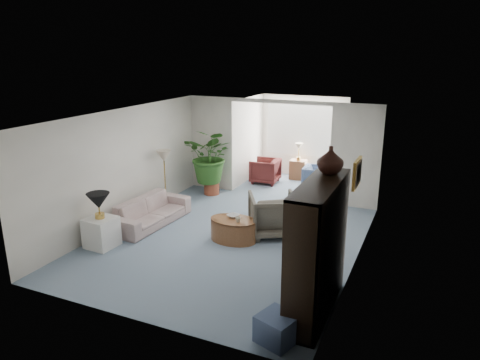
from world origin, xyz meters
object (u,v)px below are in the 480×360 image
at_px(end_table, 101,232).
at_px(floor_lamp, 164,156).
at_px(coffee_bowl, 233,216).
at_px(sunroom_table, 298,170).
at_px(side_table_dark, 310,220).
at_px(sofa, 151,211).
at_px(sunroom_chair_blue, 317,178).
at_px(entertainment_cabinet, 317,249).
at_px(coffee_cup, 238,220).
at_px(ottoman, 277,328).
at_px(wingback_chair, 273,214).
at_px(cabinet_urn, 330,160).
at_px(sunroom_chair_maroon, 265,171).
at_px(framed_picture, 358,173).
at_px(coffee_table, 233,230).
at_px(plant_pot, 212,188).
at_px(table_lamp, 98,201).

bearing_deg(end_table, floor_lamp, 93.68).
xyz_separation_m(coffee_bowl, sunroom_table, (-0.05, 4.66, -0.20)).
bearing_deg(floor_lamp, side_table_dark, -4.35).
relative_size(sofa, sunroom_chair_blue, 2.83).
bearing_deg(entertainment_cabinet, coffee_cup, 139.82).
bearing_deg(ottoman, sunroom_table, 104.86).
bearing_deg(wingback_chair, entertainment_cabinet, 93.10).
relative_size(cabinet_urn, sunroom_chair_maroon, 0.52).
distance_m(cabinet_urn, ottoman, 2.43).
xyz_separation_m(framed_picture, coffee_bowl, (-2.41, 0.25, -1.22)).
bearing_deg(sofa, floor_lamp, 21.04).
bearing_deg(wingback_chair, sunroom_table, -109.64).
bearing_deg(side_table_dark, sunroom_chair_blue, 102.06).
bearing_deg(wingback_chair, side_table_dark, 173.82).
height_order(coffee_table, entertainment_cabinet, entertainment_cabinet).
distance_m(coffee_table, plant_pot, 3.03).
distance_m(table_lamp, coffee_bowl, 2.61).
xyz_separation_m(sofa, entertainment_cabinet, (4.14, -1.83, 0.69)).
bearing_deg(sunroom_table, sunroom_chair_maroon, -135.00).
bearing_deg(wingback_chair, end_table, 4.76).
height_order(coffee_table, cabinet_urn, cabinet_urn).
relative_size(coffee_cup, entertainment_cabinet, 0.05).
bearing_deg(table_lamp, sunroom_chair_maroon, 75.68).
bearing_deg(end_table, plant_pot, 83.34).
bearing_deg(coffee_table, floor_lamp, 153.17).
xyz_separation_m(plant_pot, sunroom_table, (1.67, 2.30, 0.12)).
bearing_deg(end_table, coffee_table, 30.35).
bearing_deg(floor_lamp, coffee_table, -26.83).
xyz_separation_m(floor_lamp, sunroom_table, (2.26, 3.57, -0.97)).
relative_size(sofa, table_lamp, 4.52).
distance_m(sofa, floor_lamp, 1.53).
relative_size(coffee_table, plant_pot, 2.37).
distance_m(sunroom_chair_blue, sunroom_table, 1.06).
bearing_deg(entertainment_cabinet, sunroom_chair_blue, 104.38).
xyz_separation_m(side_table_dark, cabinet_urn, (0.82, -2.19, 1.85)).
bearing_deg(sofa, coffee_bowl, -85.26).
height_order(floor_lamp, sunroom_table, floor_lamp).
bearing_deg(sunroom_table, sofa, -112.03).
bearing_deg(plant_pot, entertainment_cabinet, -47.37).
bearing_deg(entertainment_cabinet, ottoman, -106.11).
bearing_deg(coffee_table, sunroom_table, 91.23).
bearing_deg(ottoman, cabinet_urn, 79.48).
distance_m(table_lamp, coffee_table, 2.65).
bearing_deg(coffee_bowl, coffee_cup, -45.00).
bearing_deg(coffee_table, sunroom_chair_maroon, 101.99).
distance_m(plant_pot, sunroom_table, 2.84).
bearing_deg(table_lamp, sunroom_table, 70.84).
distance_m(coffee_cup, wingback_chair, 0.85).
bearing_deg(end_table, sunroom_chair_maroon, 75.68).
xyz_separation_m(coffee_bowl, cabinet_urn, (2.18, -1.37, 1.68)).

